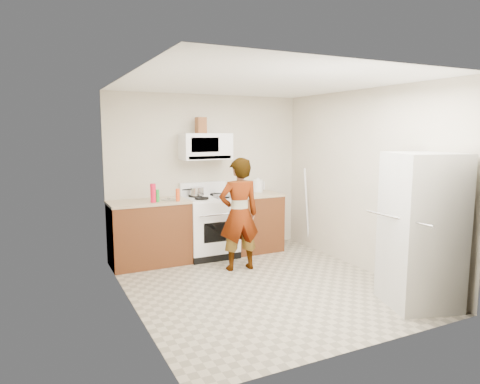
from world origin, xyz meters
TOP-DOWN VIEW (x-y plane):
  - floor at (0.00, 0.00)m, footprint 3.60×3.60m
  - back_wall at (0.00, 1.79)m, footprint 3.20×0.02m
  - right_wall at (1.59, 0.00)m, footprint 0.02×3.60m
  - cabinet_left at (-1.04, 1.49)m, footprint 1.12×0.62m
  - counter_left at (-1.04, 1.49)m, footprint 1.14×0.64m
  - cabinet_right at (0.68, 1.49)m, footprint 0.80×0.62m
  - counter_right at (0.68, 1.49)m, footprint 0.82×0.64m
  - gas_range at (-0.10, 1.48)m, footprint 0.76×0.65m
  - microwave at (-0.10, 1.61)m, footprint 0.76×0.38m
  - person at (0.03, 0.70)m, footprint 0.61×0.43m
  - fridge at (1.28, -1.30)m, footprint 0.88×0.88m
  - kettle at (0.84, 1.65)m, footprint 0.21×0.21m
  - jug at (-0.18, 1.59)m, footprint 0.15×0.15m
  - saucepan at (-0.26, 1.60)m, footprint 0.28×0.28m
  - tray at (0.06, 1.32)m, footprint 0.26×0.18m
  - bottle_spray at (-1.01, 1.34)m, footprint 0.10×0.10m
  - bottle_hot_sauce at (-0.66, 1.30)m, footprint 0.08×0.08m
  - bottle_green_cap at (-0.94, 1.36)m, footprint 0.06×0.06m
  - pot_lid at (-0.75, 1.43)m, footprint 0.29×0.29m
  - broom at (1.53, 1.22)m, footprint 0.26×0.18m

SIDE VIEW (x-z plane):
  - floor at x=0.00m, z-range 0.00..0.00m
  - cabinet_left at x=-1.04m, z-range 0.00..0.90m
  - cabinet_right at x=0.68m, z-range 0.00..0.90m
  - gas_range at x=-0.10m, z-range -0.08..1.05m
  - broom at x=1.53m, z-range 0.01..1.34m
  - person at x=0.03m, z-range 0.00..1.58m
  - fridge at x=1.28m, z-range 0.00..1.70m
  - counter_left at x=-1.04m, z-range 0.90..0.93m
  - counter_right at x=0.68m, z-range 0.90..0.93m
  - pot_lid at x=-0.75m, z-range 0.94..0.95m
  - tray at x=0.06m, z-range 0.93..0.98m
  - saucepan at x=-0.26m, z-range 0.95..1.07m
  - bottle_green_cap at x=-0.94m, z-range 0.94..1.11m
  - bottle_hot_sauce at x=-0.66m, z-range 0.94..1.11m
  - kettle at x=0.84m, z-range 0.94..1.13m
  - bottle_spray at x=-1.01m, z-range 0.94..1.20m
  - back_wall at x=0.00m, z-range 0.00..2.50m
  - right_wall at x=1.59m, z-range 0.00..2.50m
  - microwave at x=-0.10m, z-range 1.50..1.90m
  - jug at x=-0.18m, z-range 1.90..2.14m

